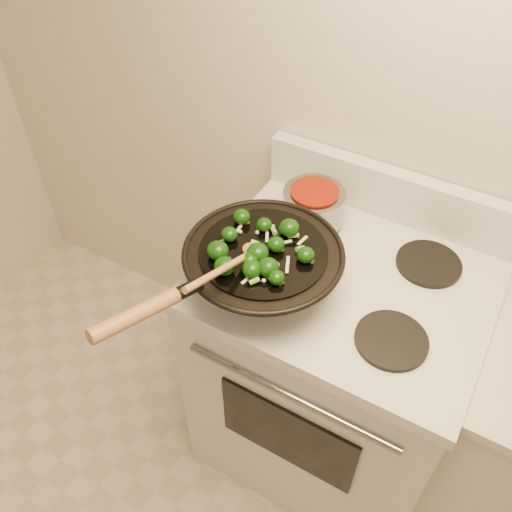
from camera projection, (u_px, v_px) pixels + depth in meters
The scene contains 5 objects.
stove at pixel (331, 367), 1.80m from camera, with size 0.78×0.67×1.08m.
wok at pixel (262, 266), 1.39m from camera, with size 0.41×0.67×0.21m.
stirfry at pixel (257, 251), 1.33m from camera, with size 0.25×0.25×0.05m.
wooden_spoon at pixel (236, 261), 1.27m from camera, with size 0.07×0.29×0.11m.
saucepan at pixel (313, 206), 1.59m from camera, with size 0.18×0.29×0.11m.
Camera 1 is at (0.22, 0.17, 2.01)m, focal length 38.00 mm.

